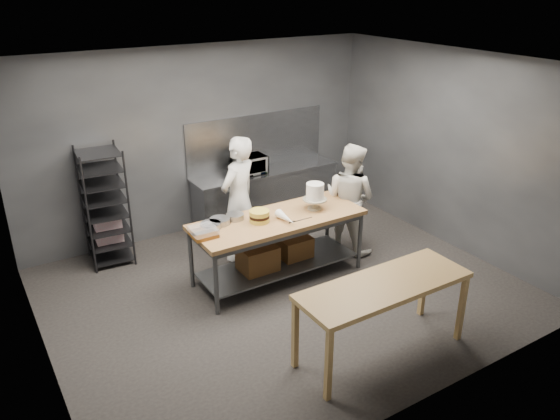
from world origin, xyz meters
name	(u,v)px	position (x,y,z in m)	size (l,w,h in m)	color
ground	(284,290)	(0.00, 0.00, 0.00)	(6.00, 6.00, 0.00)	black
back_wall	(202,140)	(0.00, 2.50, 1.50)	(6.00, 0.04, 3.00)	#4C4F54
work_table	(276,240)	(0.10, 0.37, 0.57)	(2.40, 0.90, 0.92)	brown
near_counter	(384,290)	(0.22, -1.68, 0.81)	(2.00, 0.70, 0.90)	olive
back_counter	(266,195)	(1.00, 2.18, 0.45)	(2.60, 0.60, 0.90)	slate
splashback_panel	(257,140)	(1.00, 2.48, 1.35)	(2.60, 0.02, 0.90)	slate
speed_rack	(105,207)	(-1.74, 2.10, 0.86)	(0.65, 0.70, 1.75)	black
chef_behind	(239,199)	(-0.05, 1.17, 0.94)	(0.69, 0.45, 1.89)	silver
chef_right	(350,198)	(1.50, 0.52, 0.85)	(0.83, 0.64, 1.70)	silver
microwave	(249,165)	(0.69, 2.18, 1.05)	(0.54, 0.37, 0.30)	black
frosted_cake_stand	(315,193)	(0.72, 0.34, 1.16)	(0.34, 0.34, 0.38)	#A59E84
layer_cake	(259,216)	(-0.15, 0.38, 1.00)	(0.27, 0.27, 0.16)	gold
cake_pans	(221,221)	(-0.62, 0.58, 0.96)	(0.66, 0.35, 0.07)	gray
piping_bag	(286,218)	(0.13, 0.18, 0.98)	(0.12, 0.12, 0.38)	white
offset_spatula	(298,221)	(0.29, 0.12, 0.93)	(0.36, 0.02, 0.02)	slate
pastry_clamshells	(203,232)	(-0.97, 0.37, 0.98)	(0.32, 0.33, 0.11)	#9C5F1F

